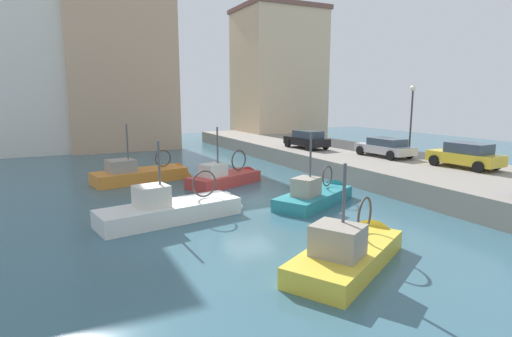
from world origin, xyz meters
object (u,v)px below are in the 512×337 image
(parked_car_yellow, at_px, (466,155))
(quay_streetlamp, at_px, (412,109))
(fishing_boat_orange, at_px, (145,179))
(fishing_boat_red, at_px, (228,182))
(fishing_boat_white, at_px, (178,216))
(parked_car_black, at_px, (307,139))
(fishing_boat_yellow, at_px, (352,259))
(fishing_boat_teal, at_px, (318,200))
(parked_car_silver, at_px, (385,147))

(parked_car_yellow, height_order, quay_streetlamp, quay_streetlamp)
(fishing_boat_orange, bearing_deg, fishing_boat_red, -35.62)
(fishing_boat_white, bearing_deg, parked_car_black, 37.60)
(fishing_boat_yellow, height_order, fishing_boat_orange, fishing_boat_orange)
(fishing_boat_white, bearing_deg, parked_car_yellow, -4.69)
(fishing_boat_teal, distance_m, parked_car_black, 12.60)
(fishing_boat_yellow, relative_size, parked_car_silver, 1.44)
(fishing_boat_red, bearing_deg, fishing_boat_white, -129.60)
(fishing_boat_teal, height_order, parked_car_black, fishing_boat_teal)
(fishing_boat_orange, bearing_deg, fishing_boat_teal, -53.84)
(fishing_boat_red, relative_size, parked_car_black, 1.39)
(fishing_boat_yellow, relative_size, quay_streetlamp, 1.27)
(fishing_boat_teal, height_order, fishing_boat_white, fishing_boat_teal)
(fishing_boat_red, relative_size, parked_car_yellow, 1.39)
(fishing_boat_white, height_order, fishing_boat_yellow, fishing_boat_white)
(fishing_boat_teal, xyz_separation_m, parked_car_silver, (8.60, 4.46, 1.76))
(fishing_boat_white, relative_size, parked_car_black, 1.72)
(fishing_boat_red, height_order, quay_streetlamp, quay_streetlamp)
(fishing_boat_yellow, distance_m, parked_car_silver, 16.59)
(fishing_boat_teal, bearing_deg, quay_streetlamp, 19.82)
(fishing_boat_white, height_order, fishing_boat_orange, fishing_boat_orange)
(parked_car_yellow, height_order, parked_car_silver, parked_car_yellow)
(parked_car_black, xyz_separation_m, quay_streetlamp, (3.65, -7.16, 2.52))
(parked_car_silver, height_order, quay_streetlamp, quay_streetlamp)
(fishing_boat_red, distance_m, fishing_boat_teal, 6.59)
(fishing_boat_white, xyz_separation_m, fishing_boat_yellow, (3.75, -7.21, 0.02))
(parked_car_yellow, bearing_deg, parked_car_silver, 100.25)
(parked_car_yellow, bearing_deg, fishing_boat_orange, 147.82)
(fishing_boat_red, xyz_separation_m, fishing_boat_orange, (-4.41, 3.16, 0.00))
(fishing_boat_red, height_order, fishing_boat_orange, fishing_boat_orange)
(fishing_boat_orange, height_order, parked_car_black, fishing_boat_orange)
(fishing_boat_red, bearing_deg, parked_car_silver, -8.69)
(parked_car_yellow, bearing_deg, quay_streetlamp, 85.35)
(fishing_boat_teal, xyz_separation_m, quay_streetlamp, (9.96, 3.59, 4.34))
(quay_streetlamp, bearing_deg, fishing_boat_yellow, -142.05)
(parked_car_black, distance_m, quay_streetlamp, 8.42)
(fishing_boat_teal, height_order, fishing_boat_orange, fishing_boat_orange)
(fishing_boat_red, relative_size, parked_car_silver, 1.35)
(fishing_boat_teal, xyz_separation_m, fishing_boat_orange, (-6.80, 9.30, 0.01))
(fishing_boat_white, bearing_deg, fishing_boat_teal, -2.95)
(fishing_boat_red, height_order, fishing_boat_yellow, fishing_boat_red)
(fishing_boat_white, distance_m, parked_car_yellow, 16.91)
(fishing_boat_teal, distance_m, fishing_boat_white, 7.18)
(fishing_boat_red, relative_size, fishing_boat_teal, 0.97)
(parked_car_silver, xyz_separation_m, quay_streetlamp, (1.36, -0.87, 2.58))
(fishing_boat_yellow, height_order, parked_car_black, fishing_boat_yellow)
(fishing_boat_red, distance_m, parked_car_silver, 11.25)
(fishing_boat_red, xyz_separation_m, parked_car_yellow, (11.97, -7.15, 1.83))
(fishing_boat_white, xyz_separation_m, quay_streetlamp, (17.12, 3.22, 4.35))
(fishing_boat_orange, xyz_separation_m, parked_car_silver, (15.39, -4.84, 1.76))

